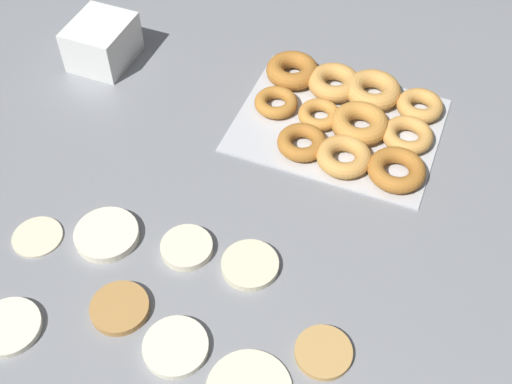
{
  "coord_description": "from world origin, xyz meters",
  "views": [
    {
      "loc": [
        -0.32,
        0.51,
        0.85
      ],
      "look_at": [
        -0.07,
        -0.12,
        0.04
      ],
      "focal_mm": 45.0,
      "sensor_mm": 36.0,
      "label": 1
    }
  ],
  "objects": [
    {
      "name": "pancake_2",
      "position": [
        -0.11,
        -0.0,
        0.01
      ],
      "size": [
        0.09,
        0.09,
        0.01
      ],
      "primitive_type": "cylinder",
      "color": "beige",
      "rests_on": "ground_plane"
    },
    {
      "name": "container_stack",
      "position": [
        0.37,
        -0.36,
        0.04
      ],
      "size": [
        0.11,
        0.13,
        0.09
      ],
      "color": "white",
      "rests_on": "ground_plane"
    },
    {
      "name": "pancake_1",
      "position": [
        -0.06,
        0.17,
        0.01
      ],
      "size": [
        0.09,
        0.09,
        0.01
      ],
      "primitive_type": "cylinder",
      "color": "silver",
      "rests_on": "ground_plane"
    },
    {
      "name": "donut_tray",
      "position": [
        -0.15,
        -0.37,
        0.02
      ],
      "size": [
        0.37,
        0.29,
        0.04
      ],
      "color": "silver",
      "rests_on": "ground_plane"
    },
    {
      "name": "pancake_3",
      "position": [
        -0.0,
        0.01,
        0.01
      ],
      "size": [
        0.08,
        0.08,
        0.01
      ],
      "primitive_type": "cylinder",
      "color": "beige",
      "rests_on": "ground_plane"
    },
    {
      "name": "pancake_6",
      "position": [
        0.18,
        0.23,
        0.01
      ],
      "size": [
        0.09,
        0.09,
        0.01
      ],
      "primitive_type": "cylinder",
      "color": "silver",
      "rests_on": "ground_plane"
    },
    {
      "name": "pancake_5",
      "position": [
        0.05,
        0.14,
        0.01
      ],
      "size": [
        0.09,
        0.09,
        0.01
      ],
      "primitive_type": "cylinder",
      "color": "#B27F42",
      "rests_on": "ground_plane"
    },
    {
      "name": "pancake_0",
      "position": [
        0.24,
        0.08,
        0.0
      ],
      "size": [
        0.08,
        0.08,
        0.01
      ],
      "primitive_type": "cylinder",
      "color": "beige",
      "rests_on": "ground_plane"
    },
    {
      "name": "ground_plane",
      "position": [
        0.0,
        0.0,
        0.0
      ],
      "size": [
        3.0,
        3.0,
        0.0
      ],
      "primitive_type": "plane",
      "color": "gray"
    },
    {
      "name": "pancake_7",
      "position": [
        0.13,
        0.03,
        0.01
      ],
      "size": [
        0.1,
        0.1,
        0.02
      ],
      "primitive_type": "cylinder",
      "color": "silver",
      "rests_on": "ground_plane"
    },
    {
      "name": "pancake_4",
      "position": [
        -0.26,
        0.1,
        0.01
      ],
      "size": [
        0.08,
        0.08,
        0.01
      ],
      "primitive_type": "cylinder",
      "color": "tan",
      "rests_on": "ground_plane"
    }
  ]
}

